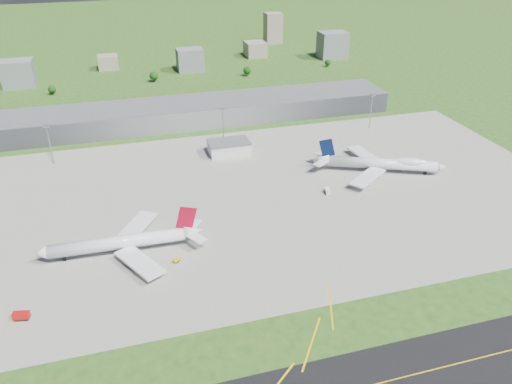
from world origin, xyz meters
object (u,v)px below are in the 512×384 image
object	(u,v)px
crash_tender	(21,316)
van_white_far	(400,168)
airliner_blue_quad	(382,164)
tug_yellow	(177,260)
van_white_near	(327,191)
airliner_red_twin	(124,242)

from	to	relation	value
crash_tender	van_white_far	xyz separation A→B (m)	(208.90, 76.12, -0.52)
airliner_blue_quad	van_white_far	xyz separation A→B (m)	(13.11, -0.29, -4.57)
tug_yellow	van_white_near	bearing A→B (deg)	-18.76
van_white_near	tug_yellow	bearing A→B (deg)	121.53
tug_yellow	van_white_far	world-z (taller)	van_white_far
tug_yellow	airliner_blue_quad	bearing A→B (deg)	-19.84
tug_yellow	van_white_near	distance (m)	99.33
crash_tender	van_white_far	distance (m)	222.33
airliner_red_twin	crash_tender	world-z (taller)	airliner_red_twin
crash_tender	van_white_near	world-z (taller)	crash_tender
airliner_blue_quad	tug_yellow	xyz separation A→B (m)	(-133.10, -56.24, -4.79)
airliner_blue_quad	crash_tender	size ratio (longest dim) A/B	11.27
van_white_near	van_white_far	world-z (taller)	van_white_near
crash_tender	van_white_far	bearing A→B (deg)	31.32
airliner_red_twin	tug_yellow	size ratio (longest dim) A/B	20.48
van_white_far	airliner_red_twin	bearing A→B (deg)	166.25
crash_tender	tug_yellow	distance (m)	65.85
airliner_blue_quad	van_white_far	bearing A→B (deg)	22.45
crash_tender	van_white_near	size ratio (longest dim) A/B	1.15
airliner_blue_quad	van_white_near	world-z (taller)	airliner_blue_quad
tug_yellow	crash_tender	bearing A→B (deg)	155.10
crash_tender	van_white_far	size ratio (longest dim) A/B	1.49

